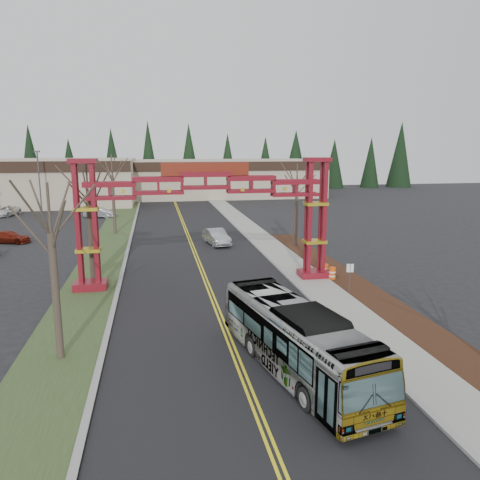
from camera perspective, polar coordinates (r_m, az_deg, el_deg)
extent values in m
plane|color=black|center=(17.46, 3.06, -22.25)|extent=(200.00, 200.00, 0.00)
cube|color=black|center=(40.45, -5.16, -2.52)|extent=(12.00, 110.00, 0.02)
cube|color=yellow|center=(40.44, -5.33, -2.51)|extent=(0.12, 100.00, 0.01)
cube|color=yellow|center=(40.46, -4.99, -2.49)|extent=(0.12, 100.00, 0.01)
cube|color=gray|center=(41.42, 3.35, -2.07)|extent=(0.30, 110.00, 0.15)
cube|color=gray|center=(41.78, 5.28, -1.99)|extent=(2.60, 110.00, 0.14)
cube|color=black|center=(29.34, 18.27, -8.35)|extent=(2.60, 50.00, 0.12)
cube|color=#314120|center=(40.55, -16.50, -2.87)|extent=(4.00, 110.00, 0.08)
cube|color=gray|center=(40.38, -13.89, -2.74)|extent=(0.30, 110.00, 0.15)
cube|color=maroon|center=(33.77, -17.73, -5.31)|extent=(2.20, 1.60, 0.60)
cube|color=maroon|center=(32.58, -19.22, 1.76)|extent=(0.28, 0.28, 8.00)
cube|color=maroon|center=(32.43, -17.30, 1.84)|extent=(0.28, 0.28, 8.00)
cube|color=maroon|center=(33.27, -19.04, 1.96)|extent=(0.28, 0.28, 8.00)
cube|color=maroon|center=(33.12, -17.16, 2.04)|extent=(0.28, 0.28, 8.00)
cube|color=gold|center=(33.17, -17.99, -1.17)|extent=(1.60, 1.10, 0.22)
cube|color=gold|center=(32.71, -18.29, 3.63)|extent=(1.60, 1.10, 0.22)
cube|color=maroon|center=(32.47, -18.64, 9.14)|extent=(1.80, 1.20, 0.30)
cube|color=maroon|center=(35.37, 8.96, -4.15)|extent=(2.20, 1.60, 0.60)
cube|color=maroon|center=(33.98, 8.50, 2.64)|extent=(0.28, 0.28, 8.00)
cube|color=maroon|center=(34.35, 10.24, 2.68)|extent=(0.28, 0.28, 8.00)
cube|color=maroon|center=(34.64, 8.13, 2.82)|extent=(0.28, 0.28, 8.00)
cube|color=maroon|center=(35.00, 9.84, 2.85)|extent=(0.28, 0.28, 8.00)
cube|color=gold|center=(34.80, 9.09, -0.18)|extent=(1.60, 1.10, 0.22)
cube|color=gold|center=(34.36, 9.23, 4.40)|extent=(1.60, 1.10, 0.22)
cube|color=maroon|center=(34.13, 9.40, 9.65)|extent=(1.80, 1.20, 0.30)
cube|color=maroon|center=(32.39, -4.24, 7.48)|extent=(16.00, 0.90, 1.00)
cube|color=maroon|center=(32.46, -4.22, 5.89)|extent=(16.00, 0.90, 0.60)
cube|color=maroon|center=(32.35, -4.26, 8.63)|extent=(6.00, 0.25, 0.90)
cube|color=tan|center=(95.29, -2.23, 7.60)|extent=(38.00, 20.00, 7.00)
cube|color=black|center=(85.18, -1.27, 8.98)|extent=(38.00, 0.40, 1.60)
cone|color=black|center=(109.33, -24.42, 8.66)|extent=(5.60, 5.60, 13.00)
cylinder|color=#382D26|center=(109.64, -24.18, 5.69)|extent=(0.80, 0.80, 1.60)
cone|color=black|center=(107.62, -19.98, 8.96)|extent=(5.60, 5.60, 13.00)
cylinder|color=#382D26|center=(107.94, -19.78, 5.94)|extent=(0.80, 0.80, 1.60)
cone|color=black|center=(106.57, -15.42, 9.21)|extent=(5.60, 5.60, 13.00)
cylinder|color=#382D26|center=(106.89, -15.26, 6.16)|extent=(0.80, 0.80, 1.60)
cone|color=black|center=(106.18, -10.79, 9.41)|extent=(5.60, 5.60, 13.00)
cylinder|color=#382D26|center=(106.50, -10.67, 6.35)|extent=(0.80, 0.80, 1.60)
cone|color=black|center=(106.48, -6.15, 9.55)|extent=(5.60, 5.60, 13.00)
cylinder|color=#382D26|center=(106.80, -6.08, 6.49)|extent=(0.80, 0.80, 1.60)
cone|color=black|center=(107.45, -1.56, 9.62)|extent=(5.60, 5.60, 13.00)
cylinder|color=#382D26|center=(107.77, -1.54, 6.59)|extent=(0.80, 0.80, 1.60)
cone|color=black|center=(109.08, 2.92, 9.64)|extent=(5.60, 5.60, 13.00)
cylinder|color=#382D26|center=(109.39, 2.89, 6.65)|extent=(0.80, 0.80, 1.60)
cone|color=black|center=(111.33, 7.24, 9.60)|extent=(5.60, 5.60, 13.00)
cylinder|color=#382D26|center=(111.63, 7.17, 6.67)|extent=(0.80, 0.80, 1.60)
cone|color=black|center=(114.17, 11.37, 9.51)|extent=(5.60, 5.60, 13.00)
cylinder|color=#382D26|center=(114.47, 11.26, 6.66)|extent=(0.80, 0.80, 1.60)
cone|color=black|center=(117.56, 15.28, 9.38)|extent=(5.60, 5.60, 13.00)
cylinder|color=#382D26|center=(117.85, 15.13, 6.61)|extent=(0.80, 0.80, 1.60)
cone|color=black|center=(121.45, 18.95, 9.22)|extent=(5.60, 5.60, 13.00)
cylinder|color=#382D26|center=(121.73, 18.78, 6.54)|extent=(0.80, 0.80, 1.60)
imported|color=#A2A6AA|center=(20.72, 6.85, -11.89)|extent=(4.69, 11.15, 3.03)
imported|color=#A5A8AD|center=(46.84, -2.89, 0.38)|extent=(2.51, 4.97, 1.56)
imported|color=maroon|center=(53.04, -26.31, 0.31)|extent=(4.50, 2.70, 1.22)
imported|color=#AEB1B6|center=(67.51, -16.70, 3.22)|extent=(4.57, 2.78, 1.42)
imported|color=white|center=(74.05, -26.69, 3.16)|extent=(3.38, 5.41, 1.39)
cylinder|color=#382D26|center=(22.78, -21.51, -6.55)|extent=(0.34, 0.34, 5.94)
cylinder|color=#382D26|center=(21.94, -22.26, 3.51)|extent=(0.13, 0.13, 2.31)
cylinder|color=#382D26|center=(34.48, -17.73, -0.09)|extent=(0.35, 0.35, 6.31)
cylinder|color=#382D26|center=(33.94, -18.16, 6.94)|extent=(0.13, 0.13, 2.39)
cylinder|color=#382D26|center=(54.03, -15.14, 4.14)|extent=(0.35, 0.35, 6.54)
cylinder|color=#382D26|center=(53.69, -15.38, 8.77)|extent=(0.13, 0.13, 2.42)
cylinder|color=#382D26|center=(45.81, 6.86, 2.81)|extent=(0.33, 0.33, 5.88)
cylinder|color=#382D26|center=(45.40, 6.97, 7.78)|extent=(0.12, 0.12, 2.29)
cylinder|color=#3F3F44|center=(74.56, -23.24, 6.39)|extent=(0.20, 0.20, 8.87)
cube|color=#3F3F44|center=(74.39, -23.52, 9.86)|extent=(0.79, 0.39, 0.25)
cylinder|color=#3F3F44|center=(32.00, 13.22, -4.63)|extent=(0.06, 0.06, 2.04)
cube|color=white|center=(31.81, 13.28, -3.35)|extent=(0.46, 0.13, 0.56)
cylinder|color=#E9510C|center=(35.03, 11.18, -4.06)|extent=(0.51, 0.51, 0.98)
cylinder|color=white|center=(35.00, 11.19, -3.83)|extent=(0.53, 0.53, 0.12)
cylinder|color=white|center=(35.07, 11.17, -4.30)|extent=(0.53, 0.53, 0.12)
cylinder|color=#E9510C|center=(36.02, 10.32, -3.64)|extent=(0.49, 0.49, 0.94)
cylinder|color=white|center=(35.99, 10.33, -3.42)|extent=(0.51, 0.51, 0.11)
cylinder|color=white|center=(36.06, 10.32, -3.86)|extent=(0.51, 0.51, 0.11)
cylinder|color=#E9510C|center=(38.33, 9.79, -2.69)|extent=(0.50, 0.50, 0.96)
cylinder|color=white|center=(38.30, 9.80, -2.49)|extent=(0.52, 0.52, 0.12)
cylinder|color=white|center=(38.37, 9.79, -2.90)|extent=(0.52, 0.52, 0.12)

